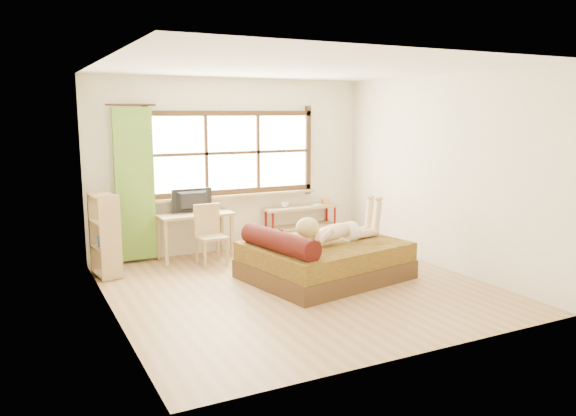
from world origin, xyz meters
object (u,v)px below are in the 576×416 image
woman (337,220)px  bookshelf (105,235)px  desk (195,219)px  pipe_shelf (302,216)px  bed (322,259)px  kitten (272,238)px  chair (209,231)px

woman → bookshelf: bearing=142.0°
desk → pipe_shelf: 1.88m
bed → desk: 2.14m
woman → kitten: size_ratio=4.67×
desk → chair: bearing=-77.4°
chair → kitten: bearing=-74.2°
bed → woman: bearing=-22.4°
desk → chair: chair is taller
bed → bookshelf: (-2.53, 1.38, 0.31)m
desk → chair: 0.40m
kitten → bookshelf: bookshelf is taller
bed → woman: size_ratio=1.61×
pipe_shelf → desk: bearing=-177.8°
bed → woman: 0.55m
chair → bookshelf: 1.45m
pipe_shelf → bookshelf: bookshelf is taller
pipe_shelf → woman: bearing=-106.1°
pipe_shelf → chair: bearing=-166.0°
woman → desk: 2.27m
woman → kitten: woman is taller
woman → kitten: bearing=159.7°
chair → pipe_shelf: size_ratio=0.67×
kitten → pipe_shelf: bearing=41.7°
bed → woman: woman is taller
desk → chair: (0.10, -0.37, -0.12)m
pipe_shelf → bookshelf: size_ratio=1.15×
desk → bookshelf: bearing=-166.6°
desk → pipe_shelf: (1.87, 0.12, -0.13)m
woman → pipe_shelf: woman is taller
kitten → chair: size_ratio=0.33×
bookshelf → desk: bearing=6.4°
chair → bed: bearing=-54.0°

